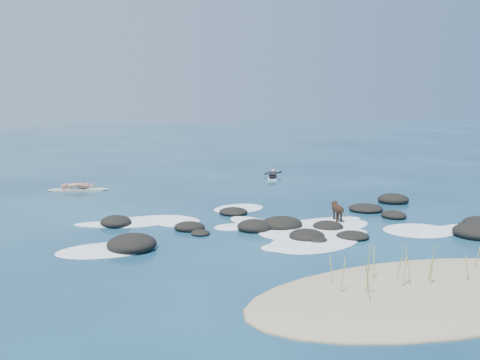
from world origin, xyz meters
name	(u,v)px	position (x,y,z in m)	size (l,w,h in m)	color
ground	(279,219)	(0.00, 0.00, 0.00)	(160.00, 160.00, 0.00)	#0A2642
sand_dune	(429,294)	(0.00, -8.20, 0.00)	(9.00, 4.40, 0.60)	#9E8966
dune_grass	(427,269)	(-0.12, -8.22, 0.61)	(4.24, 1.59, 1.21)	#A4AB53
reef_rocks	(318,224)	(0.75, -1.62, 0.11)	(13.82, 7.76, 0.58)	black
breaking_foam	(283,229)	(-0.54, -1.50, 0.01)	(16.10, 8.45, 0.12)	white
standing_surfer_rig	(78,177)	(-6.50, 9.10, 0.65)	(2.86, 1.05, 1.64)	beige
paddling_surfer_rig	(273,176)	(4.07, 9.65, 0.14)	(1.51, 2.26, 0.41)	white
dog	(337,209)	(1.78, -1.16, 0.49)	(0.49, 1.15, 0.74)	black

